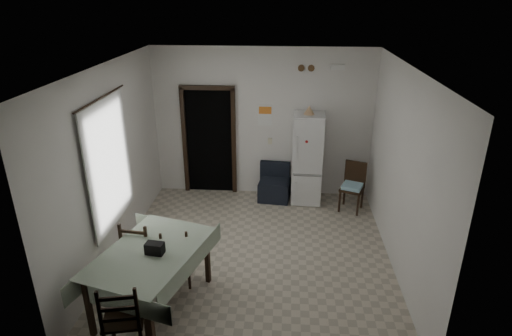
{
  "coord_description": "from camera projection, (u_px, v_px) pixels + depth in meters",
  "views": [
    {
      "loc": [
        0.45,
        -5.67,
        3.83
      ],
      "look_at": [
        0.0,
        0.5,
        1.25
      ],
      "focal_mm": 30.0,
      "sensor_mm": 36.0,
      "label": 1
    }
  ],
  "objects": [
    {
      "name": "black_bag",
      "position": [
        155.0,
        248.0,
        5.22
      ],
      "size": [
        0.24,
        0.16,
        0.14
      ],
      "primitive_type": "cube",
      "rotation": [
        0.0,
        0.0,
        -0.13
      ],
      "color": "black",
      "rests_on": "dining_table"
    },
    {
      "name": "curtain_rod",
      "position": [
        101.0,
        98.0,
        5.71
      ],
      "size": [
        0.02,
        1.6,
        0.02
      ],
      "primitive_type": "cylinder",
      "rotation": [
        1.57,
        0.0,
        0.0
      ],
      "color": "black",
      "rests_on": "ground"
    },
    {
      "name": "navy_seat",
      "position": [
        274.0,
        183.0,
        8.35
      ],
      "size": [
        0.64,
        0.63,
        0.71
      ],
      "primitive_type": null,
      "rotation": [
        0.0,
        0.0,
        -0.11
      ],
      "color": "black",
      "rests_on": "ground"
    },
    {
      "name": "emergency_light",
      "position": [
        338.0,
        67.0,
        7.69
      ],
      "size": [
        0.25,
        0.07,
        0.09
      ],
      "primitive_type": "cube",
      "color": "white",
      "rests_on": "ground"
    },
    {
      "name": "dining_chair_far_right",
      "position": [
        176.0,
        255.0,
        5.89
      ],
      "size": [
        0.46,
        0.46,
        0.91
      ],
      "primitive_type": null,
      "rotation": [
        0.0,
        0.0,
        3.35
      ],
      "color": "black",
      "rests_on": "ground"
    },
    {
      "name": "corner_chair",
      "position": [
        352.0,
        188.0,
        7.89
      ],
      "size": [
        0.52,
        0.52,
        0.92
      ],
      "primitive_type": null,
      "rotation": [
        0.0,
        0.0,
        -0.38
      ],
      "color": "black",
      "rests_on": "ground"
    },
    {
      "name": "wall_back",
      "position": [
        263.0,
        124.0,
        8.24
      ],
      "size": [
        4.2,
        0.02,
        2.9
      ],
      "primitive_type": null,
      "color": "silver",
      "rests_on": "ground"
    },
    {
      "name": "window_recess",
      "position": [
        102.0,
        163.0,
        6.09
      ],
      "size": [
        0.1,
        1.2,
        1.6
      ],
      "primitive_type": "cube",
      "color": "silver",
      "rests_on": "ground"
    },
    {
      "name": "wall_front",
      "position": [
        235.0,
        259.0,
        4.09
      ],
      "size": [
        4.2,
        0.02,
        2.9
      ],
      "primitive_type": null,
      "color": "silver",
      "rests_on": "ground"
    },
    {
      "name": "ground",
      "position": [
        254.0,
        253.0,
        6.72
      ],
      "size": [
        4.5,
        4.5,
        0.0
      ],
      "primitive_type": "plane",
      "color": "#B2A791",
      "rests_on": "ground"
    },
    {
      "name": "fridge",
      "position": [
        307.0,
        159.0,
        8.11
      ],
      "size": [
        0.59,
        0.59,
        1.75
      ],
      "primitive_type": null,
      "rotation": [
        0.0,
        0.0,
        -0.04
      ],
      "color": "silver",
      "rests_on": "ground"
    },
    {
      "name": "light_switch",
      "position": [
        270.0,
        141.0,
        8.35
      ],
      "size": [
        0.08,
        0.02,
        0.12
      ],
      "primitive_type": "cube",
      "color": "beige",
      "rests_on": "ground"
    },
    {
      "name": "tan_cone",
      "position": [
        309.0,
        110.0,
        7.73
      ],
      "size": [
        0.21,
        0.21,
        0.16
      ],
      "primitive_type": "cone",
      "rotation": [
        0.0,
        0.0,
        -0.06
      ],
      "color": "tan",
      "rests_on": "fridge"
    },
    {
      "name": "vent_left",
      "position": [
        301.0,
        68.0,
        7.76
      ],
      "size": [
        0.12,
        0.03,
        0.12
      ],
      "primitive_type": "cylinder",
      "rotation": [
        1.57,
        0.0,
        0.0
      ],
      "color": "#513820",
      "rests_on": "ground"
    },
    {
      "name": "calendar_image",
      "position": [
        265.0,
        110.0,
        8.11
      ],
      "size": [
        0.24,
        0.01,
        0.14
      ],
      "primitive_type": "cube",
      "color": "orange",
      "rests_on": "ground"
    },
    {
      "name": "calendar",
      "position": [
        265.0,
        115.0,
        8.16
      ],
      "size": [
        0.28,
        0.02,
        0.4
      ],
      "primitive_type": "cube",
      "color": "white",
      "rests_on": "ground"
    },
    {
      "name": "vent_right",
      "position": [
        311.0,
        68.0,
        7.75
      ],
      "size": [
        0.12,
        0.03,
        0.12
      ],
      "primitive_type": "cylinder",
      "rotation": [
        1.57,
        0.0,
        0.0
      ],
      "color": "#513820",
      "rests_on": "ground"
    },
    {
      "name": "dining_chair_near_head",
      "position": [
        124.0,
        317.0,
        4.69
      ],
      "size": [
        0.52,
        0.52,
        1.03
      ],
      "primitive_type": null,
      "rotation": [
        0.0,
        0.0,
        3.35
      ],
      "color": "black",
      "rests_on": "ground"
    },
    {
      "name": "curtain",
      "position": [
        110.0,
        163.0,
        6.08
      ],
      "size": [
        0.02,
        1.45,
        1.85
      ],
      "primitive_type": "cube",
      "color": "silver",
      "rests_on": "ground"
    },
    {
      "name": "dining_table",
      "position": [
        153.0,
        279.0,
        5.45
      ],
      "size": [
        1.47,
        1.84,
        0.84
      ],
      "primitive_type": null,
      "rotation": [
        0.0,
        0.0,
        -0.28
      ],
      "color": "#96A88F",
      "rests_on": "ground"
    },
    {
      "name": "wall_left",
      "position": [
        112.0,
        165.0,
        6.3
      ],
      "size": [
        0.02,
        4.5,
        2.9
      ],
      "primitive_type": null,
      "color": "silver",
      "rests_on": "ground"
    },
    {
      "name": "ceiling",
      "position": [
        253.0,
        67.0,
        5.61
      ],
      "size": [
        4.2,
        4.5,
        0.02
      ],
      "primitive_type": null,
      "color": "white",
      "rests_on": "ground"
    },
    {
      "name": "wall_right",
      "position": [
        402.0,
        173.0,
        6.03
      ],
      "size": [
        0.02,
        4.5,
        2.9
      ],
      "primitive_type": null,
      "color": "silver",
      "rests_on": "ground"
    },
    {
      "name": "dining_chair_far_left",
      "position": [
        142.0,
        250.0,
        5.94
      ],
      "size": [
        0.47,
        0.47,
        0.99
      ],
      "primitive_type": null,
      "rotation": [
        0.0,
        0.0,
        3.03
      ],
      "color": "black",
      "rests_on": "ground"
    },
    {
      "name": "doorway",
      "position": [
        211.0,
        138.0,
        8.64
      ],
      "size": [
        1.06,
        0.52,
        2.22
      ],
      "color": "black",
      "rests_on": "ground"
    }
  ]
}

